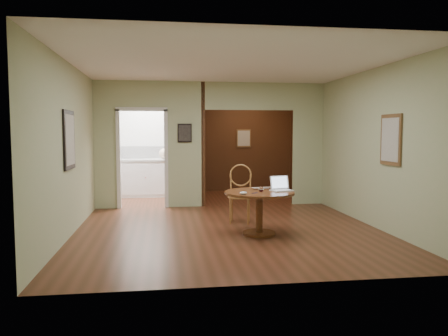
{
  "coord_description": "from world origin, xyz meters",
  "views": [
    {
      "loc": [
        -1.06,
        -6.92,
        1.62
      ],
      "look_at": [
        -0.12,
        -0.2,
        1.06
      ],
      "focal_mm": 35.0,
      "sensor_mm": 36.0,
      "label": 1
    }
  ],
  "objects": [
    {
      "name": "wine_glass",
      "position": [
        0.45,
        -0.3,
        0.73
      ],
      "size": [
        0.08,
        0.08,
        0.09
      ],
      "primitive_type": null,
      "color": "white",
      "rests_on": "dining_table"
    },
    {
      "name": "pen",
      "position": [
        0.32,
        -0.45,
        0.69
      ],
      "size": [
        0.11,
        0.08,
        0.01
      ],
      "primitive_type": "cylinder",
      "rotation": [
        0.0,
        1.57,
        0.65
      ],
      "color": "#0B1A52",
      "rests_on": "dining_table"
    },
    {
      "name": "mouse",
      "position": [
        0.12,
        -0.57,
        0.71
      ],
      "size": [
        0.12,
        0.08,
        0.05
      ],
      "primitive_type": "ellipsoid",
      "rotation": [
        0.0,
        0.0,
        0.14
      ],
      "color": "white",
      "rests_on": "dining_table"
    },
    {
      "name": "grocery_bag",
      "position": [
        -1.03,
        4.2,
        1.08
      ],
      "size": [
        0.32,
        0.28,
        0.27
      ],
      "primitive_type": "ellipsoid",
      "rotation": [
        0.0,
        0.0,
        0.21
      ],
      "color": "beige",
      "rests_on": "kitchen_cabinet"
    },
    {
      "name": "chair",
      "position": [
        0.3,
        0.75,
        0.58
      ],
      "size": [
        0.54,
        0.54,
        1.04
      ],
      "rotation": [
        0.0,
        0.0,
        -0.26
      ],
      "color": "#A46C3A",
      "rests_on": "ground"
    },
    {
      "name": "floor",
      "position": [
        0.0,
        0.0,
        0.0
      ],
      "size": [
        5.0,
        5.0,
        0.0
      ],
      "primitive_type": "plane",
      "color": "#482514",
      "rests_on": "ground"
    },
    {
      "name": "open_laptop",
      "position": [
        0.8,
        -0.18,
        0.75
      ],
      "size": [
        0.38,
        0.36,
        0.23
      ],
      "rotation": [
        0.0,
        0.0,
        0.27
      ],
      "color": "white",
      "rests_on": "dining_table"
    },
    {
      "name": "closed_laptop",
      "position": [
        0.56,
        -0.02,
        0.7
      ],
      "size": [
        0.38,
        0.27,
        0.03
      ],
      "primitive_type": "imported",
      "rotation": [
        0.0,
        0.0,
        0.14
      ],
      "color": "#B7B7BC",
      "rests_on": "dining_table"
    },
    {
      "name": "dining_table",
      "position": [
        0.43,
        -0.27,
        0.51
      ],
      "size": [
        1.1,
        1.1,
        0.69
      ],
      "rotation": [
        0.0,
        0.0,
        -0.01
      ],
      "color": "brown",
      "rests_on": "ground"
    },
    {
      "name": "room_shell",
      "position": [
        -0.47,
        3.1,
        1.29
      ],
      "size": [
        5.2,
        7.5,
        5.0
      ],
      "color": "white",
      "rests_on": "ground"
    },
    {
      "name": "kitchen_cabinet",
      "position": [
        -1.35,
        4.2,
        0.47
      ],
      "size": [
        2.06,
        0.6,
        0.94
      ],
      "color": "white",
      "rests_on": "ground"
    }
  ]
}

